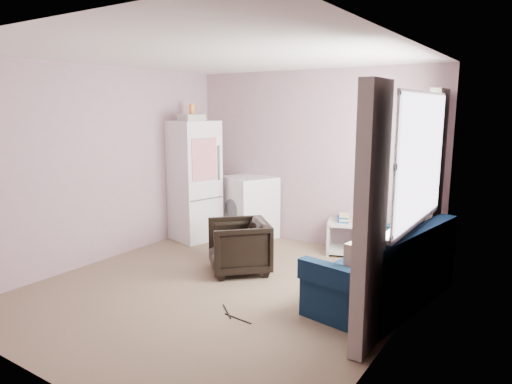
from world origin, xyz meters
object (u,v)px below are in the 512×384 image
armchair (239,244)px  washing_machine (250,206)px  fridge (194,180)px  side_table (343,235)px  sofa (387,274)px

armchair → washing_machine: size_ratio=0.75×
fridge → side_table: fridge is taller
fridge → washing_machine: (0.64, 0.55, -0.42)m
washing_machine → side_table: size_ratio=1.69×
fridge → side_table: bearing=28.2°
armchair → fridge: (-1.39, 0.80, 0.55)m
washing_machine → side_table: bearing=22.0°
fridge → washing_machine: bearing=54.7°
side_table → sofa: size_ratio=0.29×
fridge → side_table: 2.33m
washing_machine → side_table: washing_machine is taller
fridge → side_table: size_ratio=3.64×
sofa → washing_machine: bearing=163.8°
fridge → side_table: (2.17, 0.55, -0.64)m
sofa → fridge: bearing=177.5°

